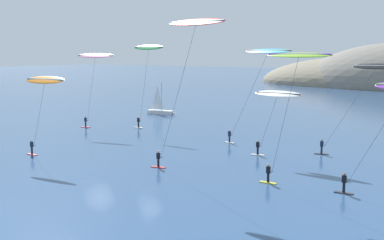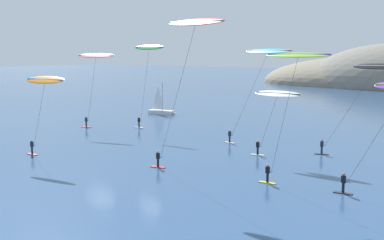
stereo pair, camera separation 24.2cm
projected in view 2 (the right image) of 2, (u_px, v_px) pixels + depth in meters
name	position (u px, v px, depth m)	size (l,w,h in m)	color
sailboat_near	(163.00, 111.00, 87.63)	(5.97, 2.23, 5.70)	white
kitesurfer_white	(276.00, 99.00, 50.58)	(5.90, 1.74, 7.29)	silver
kitesurfer_pink	(95.00, 60.00, 70.43)	(6.41, 2.69, 11.13)	red
kitesurfer_lime	(295.00, 67.00, 38.92)	(6.02, 1.17, 11.28)	yellow
kitesurfer_black	(372.00, 74.00, 49.79)	(8.52, 2.11, 10.15)	#2D2D33
kitesurfer_green	(148.00, 54.00, 69.42)	(5.66, 1.10, 12.36)	silver
kitesurfer_orange	(44.00, 85.00, 50.94)	(6.02, 1.87, 8.78)	red
kitesurfer_red	(193.00, 32.00, 42.68)	(8.65, 1.90, 14.29)	red
kitesurfer_cyan	(265.00, 58.00, 55.08)	(9.35, 2.15, 11.72)	silver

